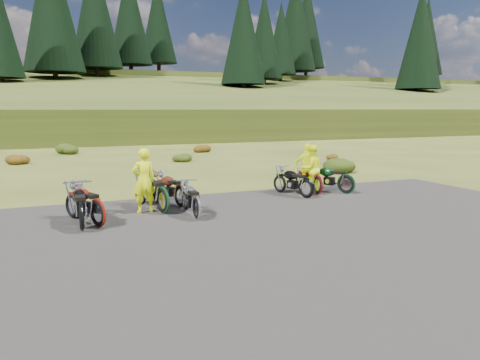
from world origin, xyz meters
name	(u,v)px	position (x,y,z in m)	size (l,w,h in m)	color
ground	(236,220)	(0.00, 0.00, 0.00)	(300.00, 300.00, 0.00)	#414C19
gravel_pad	(268,239)	(0.00, -2.00, 0.00)	(20.00, 12.00, 0.04)	black
hill_slope	(86,133)	(0.00, 50.00, 0.00)	(300.00, 46.00, 3.00)	#344416
hill_plateau	(65,121)	(0.00, 110.00, 0.00)	(300.00, 90.00, 9.17)	#344416
conifer_22	(51,1)	(-3.00, 56.00, 16.77)	(7.92, 7.92, 20.00)	black
conifer_23	(95,8)	(3.00, 62.00, 17.47)	(7.48, 7.48, 19.00)	black
conifer_24	(129,14)	(9.00, 68.00, 18.16)	(7.04, 7.04, 18.00)	black
conifer_25	(158,20)	(15.00, 74.00, 18.66)	(6.60, 6.60, 17.00)	black
conifer_26	(243,32)	(21.00, 49.00, 13.37)	(6.16, 6.16, 16.00)	black
conifer_27	(264,36)	(27.00, 55.00, 14.06)	(5.72, 5.72, 15.00)	black
conifer_28	(281,39)	(33.00, 61.00, 14.76)	(5.28, 5.28, 14.00)	black
conifer_29	(295,21)	(39.00, 67.00, 18.97)	(7.92, 7.92, 20.00)	black
conifer_30	(307,25)	(45.00, 73.00, 19.66)	(7.48, 7.48, 19.00)	black
conifer_31	(420,38)	(51.00, 48.00, 14.18)	(7.04, 7.04, 18.00)	black
conifer_32	(422,40)	(57.00, 54.00, 14.87)	(6.60, 6.60, 17.00)	black
conifer_33	(423,42)	(63.00, 60.00, 15.56)	(6.16, 6.16, 16.00)	black
conifer_34	(424,44)	(69.00, 66.00, 16.26)	(5.72, 5.72, 15.00)	black
conifer_35	(425,46)	(75.00, 72.00, 16.95)	(5.28, 5.28, 14.00)	black
conifer_36	(427,36)	(81.00, 78.00, 20.16)	(7.92, 7.92, 20.00)	black
shrub_2	(17,158)	(-6.20, 16.60, 0.38)	(1.30, 1.30, 0.77)	#642D0C
shrub_3	(69,147)	(-3.30, 21.90, 0.46)	(1.56, 1.56, 0.92)	#1B340D
shrub_4	(151,172)	(-0.40, 9.20, 0.23)	(0.77, 0.77, 0.45)	#642D0C
shrub_5	(182,157)	(2.50, 14.50, 0.31)	(1.03, 1.03, 0.61)	#1B340D
shrub_6	(201,147)	(5.40, 19.80, 0.38)	(1.30, 1.30, 0.77)	#642D0C
shrub_7	(340,163)	(8.30, 7.10, 0.46)	(1.56, 1.56, 0.92)	#1B340D
shrub_8	(330,155)	(11.20, 12.40, 0.23)	(0.77, 0.77, 0.45)	#642D0C
motorcycle_0	(82,232)	(-3.99, 0.31, 0.00)	(2.11, 0.70, 1.10)	black
motorcycle_1	(99,228)	(-3.57, 0.58, 0.00)	(2.09, 0.70, 1.09)	maroon
motorcycle_2	(163,214)	(-1.68, 1.49, 0.00)	(2.23, 0.74, 1.17)	#0E331A
motorcycle_3	(197,221)	(-0.99, 0.39, 0.00)	(1.87, 0.62, 0.98)	#ADADB1
motorcycle_4	(180,208)	(-0.97, 2.15, 0.00)	(1.99, 0.66, 1.04)	#561B0E
motorcycle_5	(306,199)	(3.37, 1.95, 0.00)	(1.96, 0.65, 1.03)	black
motorcycle_6	(317,195)	(4.13, 2.44, 0.00)	(1.95, 0.65, 1.02)	maroon
motorcycle_7	(346,194)	(5.13, 2.15, 0.00)	(1.99, 0.66, 1.04)	#0E3319
person_middle	(144,182)	(-2.14, 1.82, 0.94)	(0.69, 0.45, 1.89)	#DDEC0C
person_right_a	(311,170)	(4.07, 2.81, 0.87)	(0.84, 0.66, 1.73)	#DDEC0C
person_right_b	(308,168)	(4.11, 3.12, 0.88)	(1.03, 0.43, 1.75)	#DDEC0C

